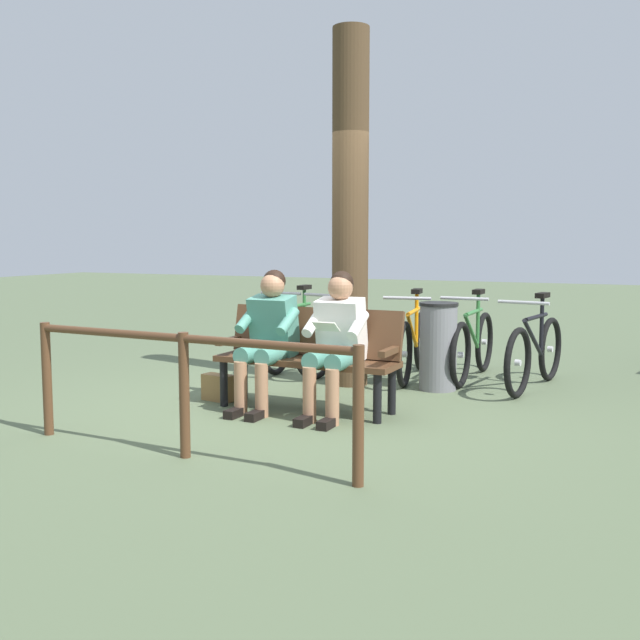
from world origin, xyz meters
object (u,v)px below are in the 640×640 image
at_px(bicycle_red, 413,344).
at_px(bicycle_purple, 297,336).
at_px(bench, 310,351).
at_px(bicycle_silver, 535,353).
at_px(person_companion, 268,333).
at_px(bicycle_green, 473,345).
at_px(litter_bin, 438,346).
at_px(bicycle_black, 346,340).
at_px(person_reading, 336,337).
at_px(handbag, 219,388).
at_px(tree_trunk, 350,210).

height_order(bicycle_red, bicycle_purple, same).
height_order(bench, bicycle_silver, bicycle_silver).
xyz_separation_m(person_companion, bicycle_green, (-1.32, -2.07, -0.30)).
height_order(litter_bin, bicycle_black, bicycle_black).
height_order(person_reading, bicycle_black, person_reading).
height_order(bicycle_silver, bicycle_purple, same).
distance_m(person_reading, bicycle_green, 2.21).
xyz_separation_m(handbag, bicycle_red, (-1.30, -1.78, 0.24)).
bearing_deg(bench, litter_bin, -121.92).
bearing_deg(tree_trunk, bench, 94.02).
bearing_deg(bicycle_green, bicycle_red, -70.85).
distance_m(person_companion, bicycle_black, 1.89).
distance_m(person_reading, bicycle_silver, 2.29).
height_order(tree_trunk, bicycle_green, tree_trunk).
bearing_deg(bicycle_purple, person_companion, 19.28).
relative_size(person_companion, bicycle_silver, 0.72).
xyz_separation_m(bench, person_companion, (0.32, 0.16, 0.16)).
height_order(person_reading, tree_trunk, tree_trunk).
distance_m(litter_bin, bicycle_green, 0.71).
height_order(tree_trunk, litter_bin, tree_trunk).
height_order(person_companion, bicycle_black, person_companion).
bearing_deg(bicycle_green, litter_bin, -14.78).
bearing_deg(bicycle_red, tree_trunk, -46.90).
height_order(bicycle_red, bicycle_black, same).
distance_m(litter_bin, bicycle_red, 0.63).
distance_m(handbag, litter_bin, 2.15).
xyz_separation_m(person_reading, handbag, (1.21, -0.11, -0.54)).
bearing_deg(tree_trunk, bicycle_red, -129.80).
xyz_separation_m(person_companion, bicycle_silver, (-1.99, -1.82, -0.30)).
bearing_deg(litter_bin, person_reading, 70.81).
distance_m(bicycle_green, bicycle_black, 1.37).
relative_size(person_reading, handbag, 4.00).
bearing_deg(person_reading, bicycle_black, -69.24).
relative_size(handbag, bicycle_black, 0.18).
distance_m(bicycle_red, bicycle_purple, 1.40).
height_order(handbag, bicycle_black, bicycle_black).
xyz_separation_m(bicycle_silver, bicycle_black, (2.02, -0.05, 0.00)).
distance_m(handbag, bicycle_purple, 1.89).
bearing_deg(handbag, litter_bin, -142.63).
xyz_separation_m(handbag, litter_bin, (-1.69, -1.29, 0.31)).
distance_m(person_companion, bicycle_red, 2.04).
distance_m(bench, person_reading, 0.39).
distance_m(bicycle_green, bicycle_red, 0.62).
xyz_separation_m(tree_trunk, bicycle_silver, (-1.74, -0.53, -1.39)).
height_order(person_reading, bicycle_silver, person_reading).
bearing_deg(bench, person_reading, 152.82).
relative_size(tree_trunk, bicycle_black, 2.15).
distance_m(person_reading, bicycle_black, 2.02).
bearing_deg(bicycle_silver, litter_bin, -54.12).
xyz_separation_m(bench, person_reading, (-0.32, 0.17, 0.16)).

